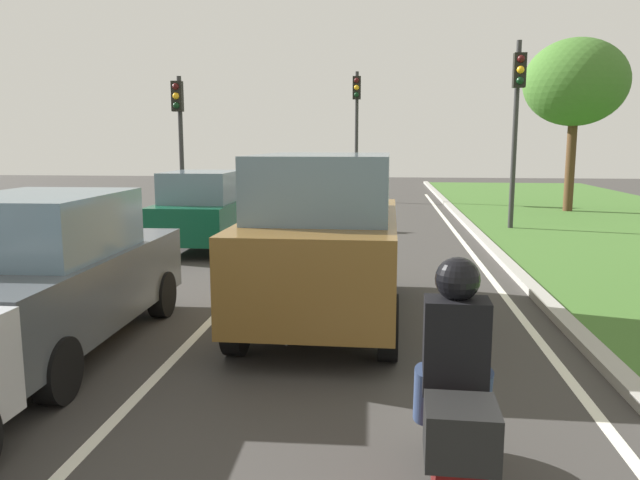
{
  "coord_description": "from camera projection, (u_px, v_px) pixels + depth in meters",
  "views": [
    {
      "loc": [
        1.65,
        0.77,
        2.44
      ],
      "look_at": [
        0.84,
        8.5,
        1.2
      ],
      "focal_mm": 34.6,
      "sensor_mm": 36.0,
      "label": 1
    }
  ],
  "objects": [
    {
      "name": "traffic_light_overhead_left",
      "position": [
        179.0,
        122.0,
        18.82
      ],
      "size": [
        0.32,
        0.5,
        4.42
      ],
      "color": "#2D2D2D",
      "rests_on": "ground"
    },
    {
      "name": "car_hatchback_far",
      "position": [
        204.0,
        210.0,
        14.19
      ],
      "size": [
        1.75,
        3.71,
        1.78
      ],
      "rotation": [
        0.0,
        0.0,
        0.01
      ],
      "color": "#0C472D",
      "rests_on": "ground"
    },
    {
      "name": "rider_person",
      "position": [
        455.0,
        343.0,
        3.88
      ],
      "size": [
        0.51,
        0.41,
        1.16
      ],
      "rotation": [
        0.0,
        0.0,
        -0.03
      ],
      "color": "black",
      "rests_on": "ground"
    },
    {
      "name": "car_sedan_left_lane",
      "position": [
        49.0,
        274.0,
        7.17
      ],
      "size": [
        1.91,
        4.34,
        1.86
      ],
      "rotation": [
        0.0,
        0.0,
        0.02
      ],
      "color": "#474C51",
      "rests_on": "ground"
    },
    {
      "name": "lane_line_center",
      "position": [
        276.0,
        253.0,
        13.62
      ],
      "size": [
        0.12,
        32.0,
        0.01
      ],
      "primitive_type": "cube",
      "color": "silver",
      "rests_on": "ground"
    },
    {
      "name": "traffic_light_far_median",
      "position": [
        357.0,
        114.0,
        24.86
      ],
      "size": [
        0.32,
        0.5,
        5.23
      ],
      "color": "#2D2D2D",
      "rests_on": "ground"
    },
    {
      "name": "ground_plane",
      "position": [
        308.0,
        254.0,
        13.55
      ],
      "size": [
        60.0,
        60.0,
        0.0
      ],
      "primitive_type": "plane",
      "color": "#383533"
    },
    {
      "name": "curb_right",
      "position": [
        498.0,
        255.0,
        13.12
      ],
      "size": [
        0.24,
        48.0,
        0.12
      ],
      "primitive_type": "cube",
      "color": "#9E9B93",
      "rests_on": "ground"
    },
    {
      "name": "lane_line_right_edge",
      "position": [
        474.0,
        257.0,
        13.18
      ],
      "size": [
        0.12,
        32.0,
        0.01
      ],
      "primitive_type": "cube",
      "color": "silver",
      "rests_on": "ground"
    },
    {
      "name": "tree_roadside_far",
      "position": [
        575.0,
        83.0,
        20.83
      ],
      "size": [
        3.44,
        3.44,
        5.89
      ],
      "color": "#4C331E",
      "rests_on": "ground"
    },
    {
      "name": "motorcycle",
      "position": [
        452.0,
        438.0,
        3.93
      ],
      "size": [
        0.41,
        1.9,
        1.01
      ],
      "rotation": [
        0.0,
        0.0,
        -0.03
      ],
      "color": "#590A0A",
      "rests_on": "ground"
    },
    {
      "name": "car_suv_ahead",
      "position": [
        325.0,
        237.0,
        8.35
      ],
      "size": [
        2.01,
        4.52,
        2.28
      ],
      "rotation": [
        0.0,
        0.0,
        -0.01
      ],
      "color": "brown",
      "rests_on": "ground"
    },
    {
      "name": "traffic_light_near_right",
      "position": [
        517.0,
        105.0,
        16.64
      ],
      "size": [
        0.32,
        0.5,
        5.13
      ],
      "color": "#2D2D2D",
      "rests_on": "ground"
    }
  ]
}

